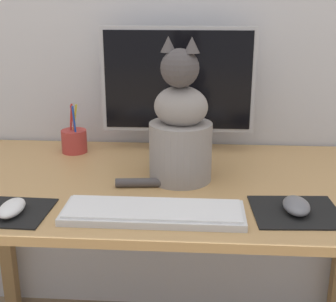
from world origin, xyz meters
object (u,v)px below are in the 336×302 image
at_px(computer_mouse_right, 296,206).
at_px(monitor, 178,86).
at_px(keyboard, 153,212).
at_px(cat, 180,129).
at_px(pen_cup, 74,140).
at_px(computer_mouse_left, 12,208).

bearing_deg(computer_mouse_right, monitor, 124.30).
bearing_deg(keyboard, cat, 77.79).
distance_m(monitor, pen_cup, 0.41).
relative_size(monitor, computer_mouse_left, 4.79).
height_order(computer_mouse_left, cat, cat).
relative_size(keyboard, cat, 1.08).
relative_size(keyboard, pen_cup, 2.65).
relative_size(keyboard, computer_mouse_right, 4.26).
height_order(computer_mouse_left, pen_cup, pen_cup).
bearing_deg(computer_mouse_right, pen_cup, 146.95).
bearing_deg(pen_cup, cat, -31.65).
relative_size(cat, pen_cup, 2.45).
bearing_deg(computer_mouse_left, computer_mouse_right, 4.78).
bearing_deg(computer_mouse_left, pen_cup, 86.86).
bearing_deg(computer_mouse_left, keyboard, 2.77).
relative_size(monitor, keyboard, 1.14).
bearing_deg(monitor, keyboard, -93.88).
bearing_deg(computer_mouse_left, cat, 33.49).
bearing_deg(keyboard, computer_mouse_right, 6.84).
distance_m(monitor, computer_mouse_right, 0.62).
relative_size(computer_mouse_left, computer_mouse_right, 1.01).
bearing_deg(keyboard, computer_mouse_left, -177.13).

